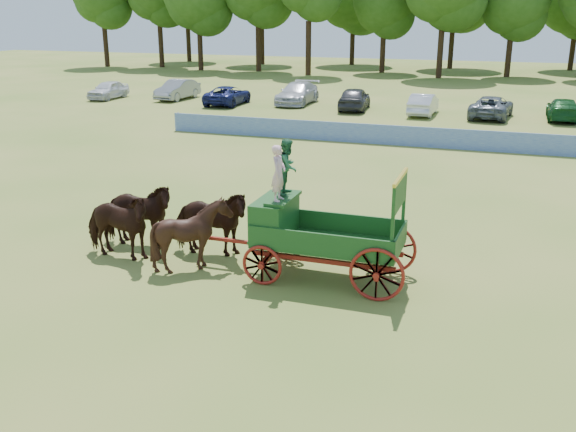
{
  "coord_description": "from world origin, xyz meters",
  "views": [
    {
      "loc": [
        4.7,
        -15.53,
        6.86
      ],
      "look_at": [
        -0.94,
        0.74,
        1.3
      ],
      "focal_mm": 40.0,
      "sensor_mm": 36.0,
      "label": 1
    }
  ],
  "objects": [
    {
      "name": "ground",
      "position": [
        0.0,
        0.0,
        0.0
      ],
      "size": [
        160.0,
        160.0,
        0.0
      ],
      "primitive_type": "plane",
      "color": "olive",
      "rests_on": "ground"
    },
    {
      "name": "parked_cars",
      "position": [
        -5.59,
        29.69,
        0.75
      ],
      "size": [
        41.2,
        7.5,
        1.63
      ],
      "color": "silver",
      "rests_on": "ground"
    },
    {
      "name": "sponsor_banner",
      "position": [
        -1.0,
        18.0,
        0.53
      ],
      "size": [
        26.0,
        0.08,
        1.05
      ],
      "primitive_type": "cube",
      "color": "#1E3FA7",
      "rests_on": "ground"
    },
    {
      "name": "farm_dray",
      "position": [
        -0.2,
        -0.23,
        1.59
      ],
      "size": [
        6.0,
        2.0,
        3.63
      ],
      "color": "#A02A10",
      "rests_on": "ground"
    },
    {
      "name": "horse_lead_right",
      "position": [
        -5.58,
        0.29,
        1.0
      ],
      "size": [
        2.49,
        1.39,
        2.0
      ],
      "primitive_type": "imported",
      "rotation": [
        0.0,
        0.0,
        1.71
      ],
      "color": "black",
      "rests_on": "ground"
    },
    {
      "name": "horse_wheel_left",
      "position": [
        -3.18,
        -0.81,
        1.0
      ],
      "size": [
        1.91,
        1.72,
        2.0
      ],
      "primitive_type": "imported",
      "rotation": [
        0.0,
        0.0,
        1.51
      ],
      "color": "black",
      "rests_on": "ground"
    },
    {
      "name": "horse_wheel_right",
      "position": [
        -3.18,
        0.29,
        1.0
      ],
      "size": [
        2.48,
        1.35,
        2.0
      ],
      "primitive_type": "imported",
      "rotation": [
        0.0,
        0.0,
        1.69
      ],
      "color": "black",
      "rests_on": "ground"
    },
    {
      "name": "horse_lead_left",
      "position": [
        -5.58,
        -0.81,
        1.0
      ],
      "size": [
        2.42,
        1.19,
        2.0
      ],
      "primitive_type": "imported",
      "rotation": [
        0.0,
        0.0,
        1.52
      ],
      "color": "black",
      "rests_on": "ground"
    }
  ]
}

